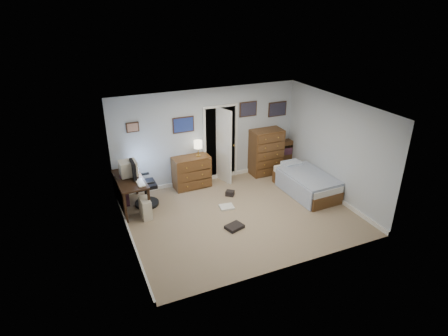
% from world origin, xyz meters
% --- Properties ---
extents(floor, '(5.00, 4.00, 0.02)m').
position_xyz_m(floor, '(0.00, 0.00, -0.01)').
color(floor, gray).
rests_on(floor, ground).
extents(computer_desk, '(0.66, 1.34, 0.76)m').
position_xyz_m(computer_desk, '(-2.29, 1.32, 0.58)').
color(computer_desk, black).
rests_on(computer_desk, floor).
extents(crt_monitor, '(0.41, 0.38, 0.36)m').
position_xyz_m(crt_monitor, '(-2.18, 1.47, 0.95)').
color(crt_monitor, beige).
rests_on(crt_monitor, computer_desk).
extents(keyboard, '(0.17, 0.41, 0.02)m').
position_xyz_m(keyboard, '(-2.02, 0.97, 0.77)').
color(keyboard, beige).
rests_on(keyboard, computer_desk).
extents(pc_tower, '(0.22, 0.43, 0.45)m').
position_xyz_m(pc_tower, '(-2.00, 0.77, 0.23)').
color(pc_tower, beige).
rests_on(pc_tower, floor).
extents(office_chair, '(0.57, 0.58, 1.17)m').
position_xyz_m(office_chair, '(-1.92, 1.31, 0.45)').
color(office_chair, black).
rests_on(office_chair, floor).
extents(media_stack, '(0.16, 0.16, 0.78)m').
position_xyz_m(media_stack, '(-2.32, 1.47, 0.39)').
color(media_stack, maroon).
rests_on(media_stack, floor).
extents(low_dresser, '(0.97, 0.51, 0.84)m').
position_xyz_m(low_dresser, '(-0.55, 1.77, 0.42)').
color(low_dresser, brown).
rests_on(low_dresser, floor).
extents(table_lamp, '(0.22, 0.22, 0.41)m').
position_xyz_m(table_lamp, '(-0.35, 1.77, 1.14)').
color(table_lamp, gold).
rests_on(table_lamp, low_dresser).
extents(doorway, '(0.96, 1.12, 2.05)m').
position_xyz_m(doorway, '(0.35, 2.27, 1.00)').
color(doorway, black).
rests_on(doorway, floor).
extents(tall_dresser, '(0.87, 0.51, 1.28)m').
position_xyz_m(tall_dresser, '(1.63, 1.75, 0.64)').
color(tall_dresser, brown).
rests_on(tall_dresser, floor).
extents(headboard_bookcase, '(0.93, 0.27, 0.83)m').
position_xyz_m(headboard_bookcase, '(2.12, 1.86, 0.44)').
color(headboard_bookcase, brown).
rests_on(headboard_bookcase, floor).
extents(bed, '(1.01, 1.80, 0.58)m').
position_xyz_m(bed, '(1.99, 0.32, 0.27)').
color(bed, brown).
rests_on(bed, floor).
extents(wall_posters, '(4.38, 0.04, 0.60)m').
position_xyz_m(wall_posters, '(0.57, 1.98, 1.75)').
color(wall_posters, '#331E11').
rests_on(wall_posters, floor).
extents(floor_clutter, '(0.86, 1.69, 0.13)m').
position_xyz_m(floor_clutter, '(-0.17, 0.14, 0.04)').
color(floor_clutter, silver).
rests_on(floor_clutter, floor).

